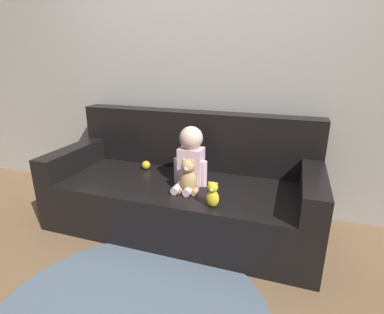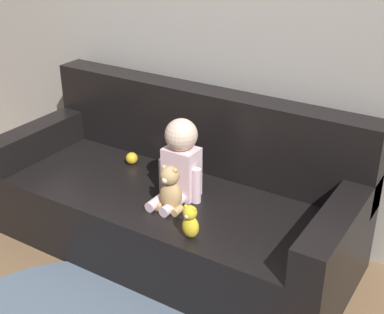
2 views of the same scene
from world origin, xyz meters
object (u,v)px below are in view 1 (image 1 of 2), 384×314
Objects in this scene: couch at (184,188)px; teddy_bear_brown at (188,177)px; toy_ball at (146,165)px; plush_toy_side at (213,195)px; person_baby at (191,158)px.

couch is 0.35m from teddy_bear_brown.
teddy_bear_brown is 3.44× the size of toy_ball.
teddy_bear_brown is 1.45× the size of plush_toy_side.
teddy_bear_brown is 0.60m from toy_ball.
couch is 28.14× the size of toy_ball.
plush_toy_side is at bearing -33.20° from toy_ball.
couch is at bearing 130.70° from plush_toy_side.
person_baby reaches higher than teddy_bear_brown.
person_baby is 0.53m from toy_ball.
toy_ball is (-0.73, 0.48, -0.05)m from plush_toy_side.
couch reaches higher than teddy_bear_brown.
couch reaches higher than person_baby.
person_baby is at bearing -47.57° from couch.
teddy_bear_brown is at bearing -32.17° from toy_ball.
couch is at bearing 132.43° from person_baby.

